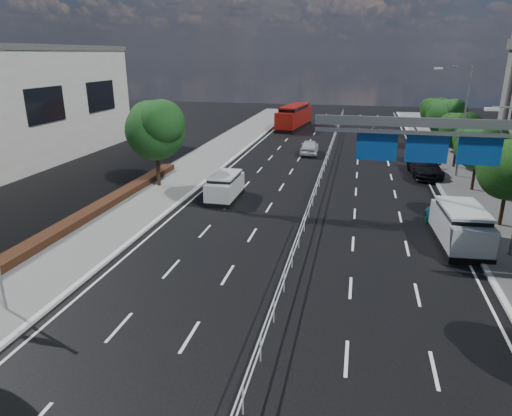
% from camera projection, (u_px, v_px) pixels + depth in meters
% --- Properties ---
extents(ground, '(160.00, 160.00, 0.00)m').
position_uv_depth(ground, '(265.00, 347.00, 15.95)').
color(ground, black).
rests_on(ground, ground).
extents(kerb_near, '(0.25, 140.00, 0.15)m').
position_uv_depth(kerb_near, '(40.00, 315.00, 17.79)').
color(kerb_near, silver).
rests_on(kerb_near, ground).
extents(median_fence, '(0.05, 85.00, 1.02)m').
position_uv_depth(median_fence, '(321.00, 175.00, 36.57)').
color(median_fence, silver).
rests_on(median_fence, ground).
extents(hedge_near, '(1.00, 36.00, 0.44)m').
position_uv_depth(hedge_near, '(29.00, 248.00, 23.21)').
color(hedge_near, black).
rests_on(hedge_near, sidewalk_near).
extents(overhead_gantry, '(10.24, 0.38, 7.45)m').
position_uv_depth(overhead_gantry, '(444.00, 144.00, 22.04)').
color(overhead_gantry, gray).
rests_on(overhead_gantry, ground).
extents(streetlight_far, '(2.78, 2.40, 9.00)m').
position_uv_depth(streetlight_far, '(461.00, 114.00, 36.12)').
color(streetlight_far, gray).
rests_on(streetlight_far, ground).
extents(near_tree_back, '(4.84, 4.51, 6.69)m').
position_uv_depth(near_tree_back, '(156.00, 127.00, 33.54)').
color(near_tree_back, black).
rests_on(near_tree_back, ground).
extents(far_tree_d, '(3.85, 3.59, 5.34)m').
position_uv_depth(far_tree_d, '(511.00, 166.00, 25.81)').
color(far_tree_d, black).
rests_on(far_tree_d, ground).
extents(far_tree_e, '(3.63, 3.38, 5.13)m').
position_uv_depth(far_tree_e, '(480.00, 144.00, 32.78)').
color(far_tree_e, black).
rests_on(far_tree_e, ground).
extents(far_tree_f, '(3.52, 3.28, 5.02)m').
position_uv_depth(far_tree_f, '(459.00, 129.00, 39.73)').
color(far_tree_f, black).
rests_on(far_tree_f, ground).
extents(far_tree_g, '(3.96, 3.69, 5.45)m').
position_uv_depth(far_tree_g, '(445.00, 115.00, 46.57)').
color(far_tree_g, black).
rests_on(far_tree_g, ground).
extents(far_tree_h, '(3.41, 3.18, 4.91)m').
position_uv_depth(far_tree_h, '(434.00, 110.00, 53.61)').
color(far_tree_h, black).
rests_on(far_tree_h, ground).
extents(white_minivan, '(1.83, 4.22, 1.83)m').
position_uv_depth(white_minivan, '(225.00, 187.00, 31.87)').
color(white_minivan, black).
rests_on(white_minivan, ground).
extents(red_bus, '(3.77, 10.57, 3.09)m').
position_uv_depth(red_bus, '(294.00, 116.00, 62.12)').
color(red_bus, black).
rests_on(red_bus, ground).
extents(near_car_silver, '(1.92, 4.38, 1.47)m').
position_uv_depth(near_car_silver, '(309.00, 147.00, 46.29)').
color(near_car_silver, silver).
rests_on(near_car_silver, ground).
extents(near_car_dark, '(1.60, 4.47, 1.47)m').
position_uv_depth(near_car_dark, '(290.00, 118.00, 67.14)').
color(near_car_dark, black).
rests_on(near_car_dark, ground).
extents(silver_minivan, '(2.52, 5.26, 2.13)m').
position_uv_depth(silver_minivan, '(461.00, 227.00, 24.13)').
color(silver_minivan, black).
rests_on(silver_minivan, ground).
extents(parked_car_teal, '(2.79, 4.99, 1.32)m').
position_uv_depth(parked_car_teal, '(454.00, 223.00, 25.70)').
color(parked_car_teal, '#186E6D').
rests_on(parked_car_teal, ground).
extents(parked_car_dark, '(2.66, 5.75, 1.63)m').
position_uv_depth(parked_car_dark, '(425.00, 166.00, 38.07)').
color(parked_car_dark, black).
rests_on(parked_car_dark, ground).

